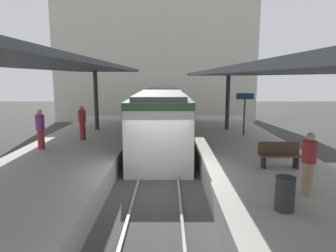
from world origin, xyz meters
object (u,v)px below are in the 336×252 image
object	(u,v)px
passenger_mid_platform	(40,129)
passenger_far_end	(309,163)
platform_sign	(245,104)
passenger_near_bench	(82,122)
platform_bench	(279,154)
commuter_train	(161,120)
litter_bin	(285,194)

from	to	relation	value
passenger_mid_platform	passenger_far_end	size ratio (longest dim) A/B	1.03
platform_sign	passenger_mid_platform	world-z (taller)	platform_sign
platform_sign	passenger_near_bench	size ratio (longest dim) A/B	1.33
passenger_near_bench	passenger_mid_platform	size ratio (longest dim) A/B	0.99
passenger_mid_platform	passenger_far_end	bearing A→B (deg)	-28.78
platform_bench	passenger_far_end	xyz separation A→B (m)	(-0.14, -2.35, 0.39)
passenger_mid_platform	passenger_near_bench	bearing A→B (deg)	55.65
commuter_train	passenger_mid_platform	world-z (taller)	commuter_train
commuter_train	passenger_near_bench	size ratio (longest dim) A/B	6.24
passenger_near_bench	passenger_far_end	xyz separation A→B (m)	(7.78, -6.79, -0.01)
commuter_train	passenger_near_bench	world-z (taller)	commuter_train
platform_sign	passenger_far_end	xyz separation A→B (m)	(-0.35, -7.97, -0.77)
litter_bin	passenger_mid_platform	size ratio (longest dim) A/B	0.47
commuter_train	passenger_far_end	world-z (taller)	commuter_train
commuter_train	platform_sign	world-z (taller)	commuter_train
litter_bin	passenger_near_bench	size ratio (longest dim) A/B	0.48
platform_bench	passenger_near_bench	world-z (taller)	passenger_near_bench
commuter_train	platform_bench	bearing A→B (deg)	-56.23
platform_sign	passenger_near_bench	world-z (taller)	platform_sign
passenger_near_bench	passenger_mid_platform	bearing A→B (deg)	-124.35
passenger_near_bench	platform_bench	bearing A→B (deg)	-29.25
platform_bench	passenger_mid_platform	world-z (taller)	passenger_mid_platform
passenger_far_end	commuter_train	bearing A→B (deg)	115.06
passenger_near_bench	passenger_mid_platform	xyz separation A→B (m)	(-1.25, -1.83, 0.01)
platform_bench	platform_sign	bearing A→B (deg)	87.84
platform_sign	litter_bin	distance (m)	9.09
platform_sign	passenger_far_end	world-z (taller)	platform_sign
litter_bin	passenger_near_bench	distance (m)	10.32
commuter_train	platform_sign	bearing A→B (deg)	-7.19
commuter_train	litter_bin	xyz separation A→B (m)	(3.03, -9.46, -0.33)
platform_sign	commuter_train	bearing A→B (deg)	172.81
platform_sign	platform_bench	bearing A→B (deg)	-92.16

